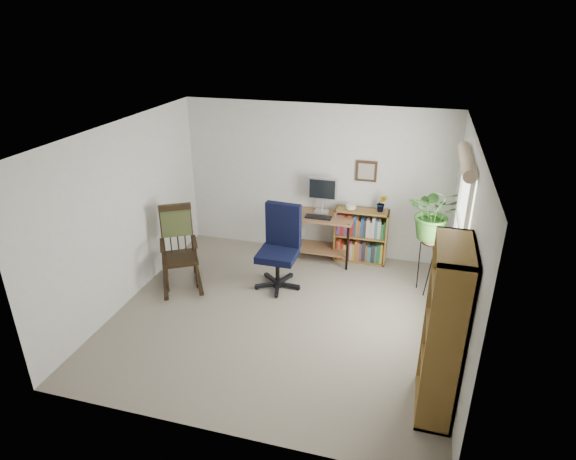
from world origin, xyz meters
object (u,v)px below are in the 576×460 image
(low_bookshelf, at_px, (361,236))
(tall_bookshelf, at_px, (443,331))
(desk, at_px, (319,237))
(office_chair, at_px, (277,249))
(rocking_chair, at_px, (179,248))

(low_bookshelf, xyz_separation_m, tall_bookshelf, (1.13, -2.91, 0.46))
(desk, xyz_separation_m, low_bookshelf, (0.63, 0.12, 0.05))
(office_chair, distance_m, low_bookshelf, 1.53)
(desk, bearing_deg, rocking_chair, -142.56)
(desk, xyz_separation_m, tall_bookshelf, (1.77, -2.79, 0.51))
(desk, relative_size, rocking_chair, 0.88)
(rocking_chair, relative_size, tall_bookshelf, 0.67)
(office_chair, relative_size, rocking_chair, 1.02)
(desk, height_order, office_chair, office_chair)
(rocking_chair, distance_m, tall_bookshelf, 3.81)
(rocking_chair, height_order, tall_bookshelf, tall_bookshelf)
(low_bookshelf, relative_size, tall_bookshelf, 0.48)
(desk, height_order, low_bookshelf, low_bookshelf)
(tall_bookshelf, bearing_deg, rocking_chair, 157.33)
(desk, relative_size, tall_bookshelf, 0.59)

